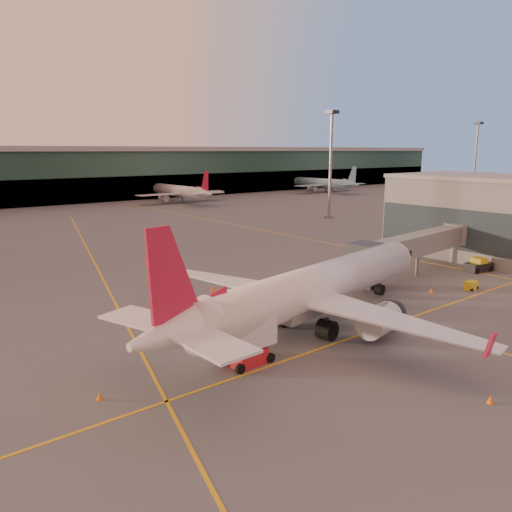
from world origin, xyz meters
TOP-DOWN VIEW (x-y plane):
  - ground at (0.00, 0.00)m, footprint 600.00×600.00m
  - taxi_markings at (-7.32, 44.49)m, footprint 100.12×173.00m
  - terminal at (0.00, 141.79)m, footprint 400.00×20.00m
  - gate_building at (41.93, 17.93)m, footprint 18.40×22.40m
  - mast_east_near at (55.00, 62.00)m, footprint 2.40×2.40m
  - mast_east_far at (130.00, 66.00)m, footprint 2.40×2.40m
  - main_airplane at (-3.78, 8.88)m, footprint 38.42×34.87m
  - jet_bridge at (23.37, 14.98)m, footprint 27.64×6.04m
  - catering_truck at (-13.05, 6.42)m, footprint 5.08×2.47m
  - gpu_cart at (21.00, 6.57)m, footprint 1.87×1.20m
  - pushback_tug at (30.71, 10.78)m, footprint 4.04×2.71m
  - cone_nose at (16.22, 8.83)m, footprint 0.45×0.45m
  - cone_tail at (-24.11, 8.01)m, footprint 0.43×0.43m
  - cone_wing_right at (-4.05, -8.52)m, footprint 0.46×0.46m
  - cone_wing_left at (-3.52, 25.41)m, footprint 0.49×0.49m

SIDE VIEW (x-z plane):
  - ground at x=0.00m, z-range 0.00..0.00m
  - taxi_markings at x=-7.32m, z-range 0.00..0.01m
  - cone_tail at x=-24.11m, z-range -0.01..0.54m
  - cone_nose at x=16.22m, z-range -0.01..0.57m
  - cone_wing_right at x=-4.05m, z-range -0.01..0.57m
  - cone_wing_left at x=-3.52m, z-range -0.01..0.61m
  - gpu_cart at x=21.00m, z-range -0.01..1.04m
  - pushback_tug at x=30.71m, z-range -0.18..1.73m
  - catering_truck at x=-13.05m, z-range 0.26..4.12m
  - main_airplane at x=-3.78m, z-range -2.04..9.61m
  - jet_bridge at x=23.37m, z-range 1.12..6.92m
  - gate_building at x=41.93m, z-range -0.01..12.59m
  - terminal at x=0.00m, z-range -0.04..17.56m
  - mast_east_near at x=55.00m, z-range 2.06..27.66m
  - mast_east_far at x=130.00m, z-range 2.06..27.66m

